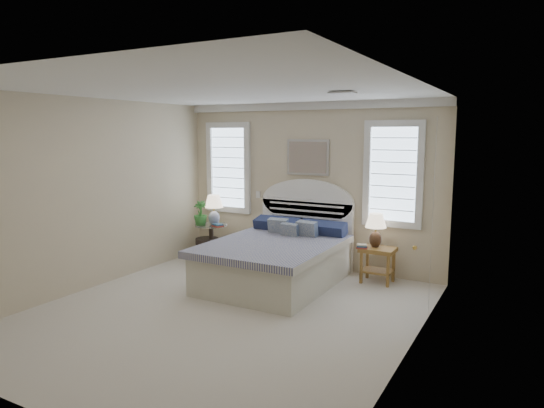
{
  "coord_description": "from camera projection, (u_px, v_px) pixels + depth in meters",
  "views": [
    {
      "loc": [
        3.28,
        -4.73,
        2.2
      ],
      "look_at": [
        0.14,
        1.0,
        1.25
      ],
      "focal_mm": 32.0,
      "sensor_mm": 36.0,
      "label": 1
    }
  ],
  "objects": [
    {
      "name": "lamp_left",
      "position": [
        214.0,
        206.0,
        8.4
      ],
      "size": [
        0.42,
        0.42,
        0.53
      ],
      "rotation": [
        0.0,
        0.0,
        0.37
      ],
      "color": "silver",
      "rests_on": "side_table_left"
    },
    {
      "name": "wall_right",
      "position": [
        412.0,
        222.0,
        4.72
      ],
      "size": [
        0.02,
        5.0,
        2.7
      ],
      "primitive_type": "cube",
      "color": "beige",
      "rests_on": "floor"
    },
    {
      "name": "painting",
      "position": [
        308.0,
        157.0,
        7.86
      ],
      "size": [
        0.74,
        0.04,
        0.58
      ],
      "primitive_type": "cube",
      "color": "silver",
      "rests_on": "wall_back"
    },
    {
      "name": "floor_pot",
      "position": [
        207.0,
        249.0,
        8.57
      ],
      "size": [
        0.47,
        0.47,
        0.37
      ],
      "primitive_type": "cylinder",
      "rotation": [
        0.0,
        0.0,
        0.17
      ],
      "color": "black",
      "rests_on": "floor"
    },
    {
      "name": "books_right",
      "position": [
        362.0,
        246.0,
        7.12
      ],
      "size": [
        0.18,
        0.15,
        0.06
      ],
      "rotation": [
        0.0,
        0.0,
        0.24
      ],
      "color": "#9E3127",
      "rests_on": "nightstand_right"
    },
    {
      "name": "wall_left",
      "position": [
        90.0,
        194.0,
        6.86
      ],
      "size": [
        0.02,
        5.0,
        2.7
      ],
      "primitive_type": "cube",
      "color": "beige",
      "rests_on": "floor"
    },
    {
      "name": "switch_plate",
      "position": [
        258.0,
        195.0,
        8.43
      ],
      "size": [
        0.08,
        0.01,
        0.12
      ],
      "primitive_type": "cube",
      "color": "silver",
      "rests_on": "wall_back"
    },
    {
      "name": "crown_molding",
      "position": [
        308.0,
        106.0,
        7.74
      ],
      "size": [
        4.5,
        0.08,
        0.12
      ],
      "primitive_type": "cube",
      "color": "silver",
      "rests_on": "wall_back"
    },
    {
      "name": "potted_plant",
      "position": [
        200.0,
        213.0,
        8.36
      ],
      "size": [
        0.29,
        0.29,
        0.42
      ],
      "primitive_type": "imported",
      "rotation": [
        0.0,
        0.0,
        0.29
      ],
      "color": "#2A6729",
      "rests_on": "side_table_left"
    },
    {
      "name": "window_left",
      "position": [
        229.0,
        168.0,
        8.64
      ],
      "size": [
        0.9,
        0.06,
        1.6
      ],
      "primitive_type": "cube",
      "color": "silver",
      "rests_on": "wall_back"
    },
    {
      "name": "ceiling",
      "position": [
        220.0,
        90.0,
        5.6
      ],
      "size": [
        4.5,
        5.0,
        0.01
      ],
      "primitive_type": "cube",
      "color": "white",
      "rests_on": "wall_back"
    },
    {
      "name": "wall_back",
      "position": [
        308.0,
        186.0,
        7.96
      ],
      "size": [
        4.5,
        0.02,
        2.7
      ],
      "primitive_type": "cube",
      "color": "beige",
      "rests_on": "floor"
    },
    {
      "name": "books_left",
      "position": [
        218.0,
        225.0,
        8.25
      ],
      "size": [
        0.22,
        0.19,
        0.05
      ],
      "rotation": [
        0.0,
        0.0,
        -0.42
      ],
      "color": "#9E3127",
      "rests_on": "side_table_left"
    },
    {
      "name": "window_right",
      "position": [
        393.0,
        174.0,
        7.24
      ],
      "size": [
        0.9,
        0.06,
        1.6
      ],
      "primitive_type": "cube",
      "color": "silver",
      "rests_on": "wall_back"
    },
    {
      "name": "lamp_right",
      "position": [
        376.0,
        226.0,
        7.18
      ],
      "size": [
        0.39,
        0.39,
        0.51
      ],
      "rotation": [
        0.0,
        0.0,
        -0.32
      ],
      "color": "black",
      "rests_on": "nightstand_right"
    },
    {
      "name": "nightstand_right",
      "position": [
        378.0,
        257.0,
        7.18
      ],
      "size": [
        0.5,
        0.4,
        0.53
      ],
      "color": "olive",
      "rests_on": "floor"
    },
    {
      "name": "hvac_vent",
      "position": [
        342.0,
        93.0,
        5.72
      ],
      "size": [
        0.3,
        0.2,
        0.02
      ],
      "primitive_type": "cube",
      "color": "#B2B2B2",
      "rests_on": "ceiling"
    },
    {
      "name": "closet_door",
      "position": [
        433.0,
        218.0,
        5.79
      ],
      "size": [
        0.02,
        1.8,
        2.4
      ],
      "primitive_type": "cube",
      "color": "silver",
      "rests_on": "floor"
    },
    {
      "name": "side_table_left",
      "position": [
        211.0,
        238.0,
        8.49
      ],
      "size": [
        0.56,
        0.56,
        0.63
      ],
      "color": "black",
      "rests_on": "floor"
    },
    {
      "name": "floor",
      "position": [
        223.0,
        313.0,
        5.98
      ],
      "size": [
        4.5,
        5.0,
        0.01
      ],
      "primitive_type": "cube",
      "color": "beige",
      "rests_on": "ground"
    },
    {
      "name": "bed",
      "position": [
        278.0,
        257.0,
        7.19
      ],
      "size": [
        1.72,
        2.28,
        1.47
      ],
      "color": "beige",
      "rests_on": "floor"
    }
  ]
}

